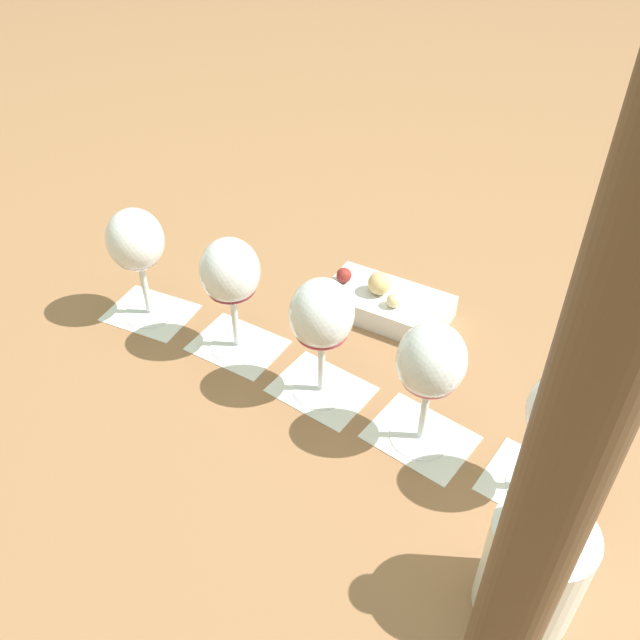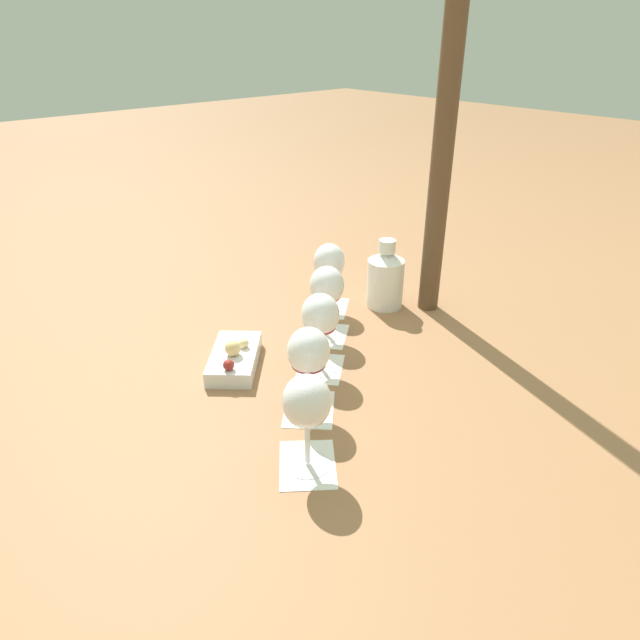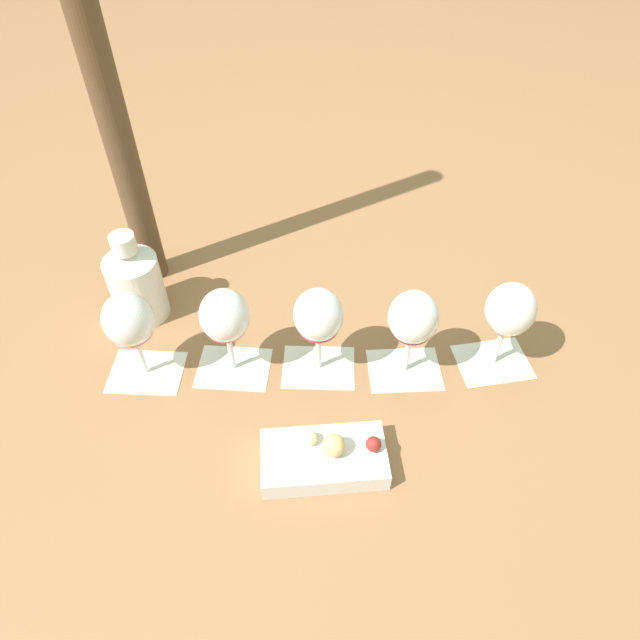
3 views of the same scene
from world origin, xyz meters
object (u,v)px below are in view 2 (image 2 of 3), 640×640
Objects in this scene: wine_glass_2 at (322,320)px; umbrella_pole at (444,139)px; wine_glass_0 at (329,265)px; wine_glass_4 at (307,406)px; wine_glass_1 at (327,289)px; snack_dish at (234,358)px; wine_glass_3 at (309,356)px; ceramic_vase at (385,278)px.

wine_glass_2 is 0.50m from umbrella_pole.
wine_glass_0 is 1.00× the size of wine_glass_4.
wine_glass_1 is at bearing -136.81° from wine_glass_4.
umbrella_pole reaches higher than snack_dish.
wine_glass_3 is 1.00× the size of wine_glass_4.
wine_glass_0 reaches higher than snack_dish.
wine_glass_2 is 0.20× the size of umbrella_pole.
wine_glass_4 is (0.10, 0.11, -0.00)m from wine_glass_3.
ceramic_vase is 0.91× the size of snack_dish.
ceramic_vase is 0.45m from snack_dish.
wine_glass_2 is 0.21m from snack_dish.
wine_glass_3 is 0.96× the size of ceramic_vase.
wine_glass_4 is 0.72m from umbrella_pole.
umbrella_pole is at bearing -166.37° from wine_glass_3.
wine_glass_0 is 0.58m from wine_glass_4.
wine_glass_1 is 0.44m from wine_glass_4.
umbrella_pole is (-0.19, 0.16, 0.30)m from wine_glass_0.
wine_glass_2 is 0.87× the size of snack_dish.
ceramic_vase is 0.36m from umbrella_pole.
umbrella_pole is at bearing 169.62° from snack_dish.
wine_glass_0 is 0.87× the size of snack_dish.
umbrella_pole reaches higher than wine_glass_0.
ceramic_vase reaches higher than wine_glass_2.
umbrella_pole is (-0.29, 0.06, 0.30)m from wine_glass_1.
wine_glass_0 and wine_glass_1 have the same top height.
ceramic_vase is at bearing -47.02° from umbrella_pole.
wine_glass_3 is 0.15m from wine_glass_4.
wine_glass_4 is at bearing 47.87° from wine_glass_3.
ceramic_vase reaches higher than wine_glass_0.
ceramic_vase is (-0.54, -0.32, -0.04)m from wine_glass_4.
wine_glass_4 is at bearing 21.11° from umbrella_pole.
wine_glass_2 is at bearing -141.92° from wine_glass_3.
wine_glass_0 is at bearing -135.90° from wine_glass_2.
wine_glass_4 is at bearing 43.63° from wine_glass_0.
wine_glass_0 is 1.00× the size of wine_glass_1.
wine_glass_1 is 0.25m from snack_dish.
wine_glass_3 is at bearing 25.24° from ceramic_vase.
ceramic_vase reaches higher than wine_glass_3.
snack_dish is 0.67m from umbrella_pole.
umbrella_pole is (-0.08, 0.08, 0.34)m from ceramic_vase.
wine_glass_0 is 1.00× the size of wine_glass_2.
snack_dish is (0.23, -0.03, -0.10)m from wine_glass_1.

